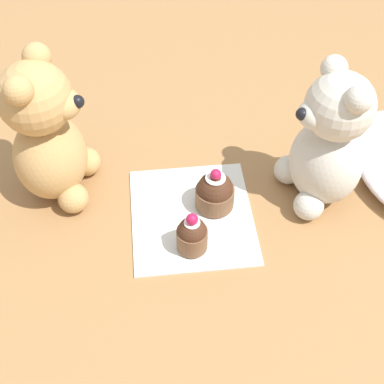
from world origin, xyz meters
TOP-DOWN VIEW (x-y plane):
  - ground_plane at (0.00, 0.00)m, footprint 4.00×4.00m
  - knitted_placemat at (0.00, 0.00)m, footprint 0.20×0.18m
  - teddy_bear_cream at (-0.03, 0.20)m, footprint 0.13×0.13m
  - teddy_bear_tan at (-0.08, -0.20)m, footprint 0.14×0.14m
  - cupcake_near_cream_bear at (-0.02, 0.04)m, footprint 0.06×0.06m
  - cupcake_near_tan_bear at (0.06, -0.01)m, footprint 0.04×0.04m

SIDE VIEW (x-z plane):
  - ground_plane at x=0.00m, z-range 0.00..0.00m
  - knitted_placemat at x=0.00m, z-range 0.00..0.01m
  - cupcake_near_cream_bear at x=-0.02m, z-range 0.00..0.07m
  - cupcake_near_tan_bear at x=0.06m, z-range 0.00..0.07m
  - teddy_bear_cream at x=-0.03m, z-range -0.01..0.22m
  - teddy_bear_tan at x=-0.08m, z-range -0.01..0.23m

